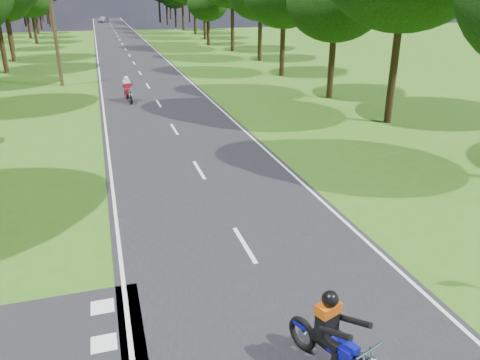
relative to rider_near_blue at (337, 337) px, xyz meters
name	(u,v)px	position (x,y,z in m)	size (l,w,h in m)	color
ground	(269,286)	(-0.18, 2.90, -0.85)	(160.00, 160.00, 0.00)	#305D15
main_road	(126,49)	(-0.18, 52.90, -0.84)	(7.00, 140.00, 0.02)	black
road_markings	(125,51)	(-0.32, 51.02, -0.82)	(7.40, 140.00, 0.01)	silver
telegraph_pole	(54,28)	(-6.18, 30.90, 3.23)	(1.20, 0.26, 8.00)	#382616
rider_near_blue	(337,337)	(0.00, 0.00, 0.00)	(0.66, 1.98, 1.65)	#0E119C
rider_far_red	(128,89)	(-1.90, 23.94, -0.04)	(0.63, 1.88, 1.57)	#B20D1B
distant_car	(103,19)	(-1.40, 106.49, -0.19)	(1.52, 3.76, 1.28)	silver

